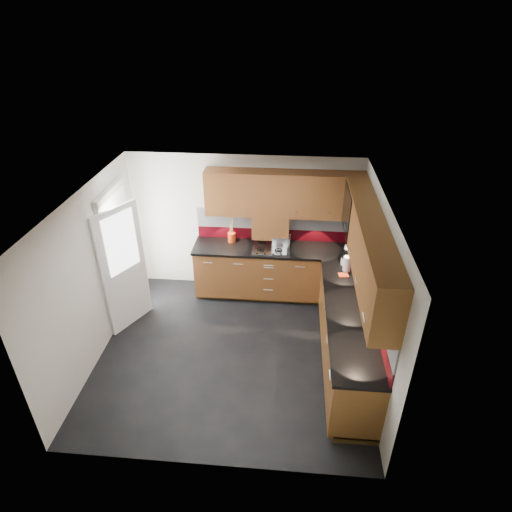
# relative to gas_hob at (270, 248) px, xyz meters

# --- Properties ---
(room) EXTENTS (4.00, 3.80, 2.64)m
(room) POSITION_rel_gas_hob_xyz_m (-0.45, -1.47, 0.54)
(room) COLOR black
(base_cabinets) EXTENTS (2.70, 3.20, 0.95)m
(base_cabinets) POSITION_rel_gas_hob_xyz_m (0.62, -0.75, -0.52)
(base_cabinets) COLOR #573513
(base_cabinets) RESTS_ON room
(countertop) EXTENTS (2.72, 3.22, 0.04)m
(countertop) POSITION_rel_gas_hob_xyz_m (0.60, -0.77, -0.03)
(countertop) COLOR black
(countertop) RESTS_ON base_cabinets
(backsplash) EXTENTS (2.70, 3.20, 0.54)m
(backsplash) POSITION_rel_gas_hob_xyz_m (0.83, -0.54, 0.26)
(backsplash) COLOR maroon
(backsplash) RESTS_ON countertop
(upper_cabinets) EXTENTS (2.50, 3.20, 0.72)m
(upper_cabinets) POSITION_rel_gas_hob_xyz_m (0.78, -0.69, 0.88)
(upper_cabinets) COLOR #573513
(upper_cabinets) RESTS_ON room
(extractor_hood) EXTENTS (0.60, 0.33, 0.40)m
(extractor_hood) POSITION_rel_gas_hob_xyz_m (0.00, 0.17, 0.33)
(extractor_hood) COLOR #573513
(extractor_hood) RESTS_ON room
(glass_cabinet) EXTENTS (0.32, 0.80, 0.66)m
(glass_cabinet) POSITION_rel_gas_hob_xyz_m (1.26, -0.40, 0.91)
(glass_cabinet) COLOR black
(glass_cabinet) RESTS_ON room
(back_door) EXTENTS (0.42, 1.19, 2.04)m
(back_door) POSITION_rel_gas_hob_xyz_m (-2.23, -0.72, 0.08)
(back_door) COLOR white
(back_door) RESTS_ON room
(gas_hob) EXTENTS (0.56, 0.49, 0.04)m
(gas_hob) POSITION_rel_gas_hob_xyz_m (0.00, 0.00, 0.00)
(gas_hob) COLOR silver
(gas_hob) RESTS_ON countertop
(utensil_pot) EXTENTS (0.13, 0.13, 0.47)m
(utensil_pot) POSITION_rel_gas_hob_xyz_m (-0.66, 0.18, 0.09)
(utensil_pot) COLOR #C73E12
(utensil_pot) RESTS_ON countertop
(toaster) EXTENTS (0.30, 0.19, 0.21)m
(toaster) POSITION_rel_gas_hob_xyz_m (0.18, 0.07, 0.09)
(toaster) COLOR silver
(toaster) RESTS_ON countertop
(food_processor) EXTENTS (0.19, 0.19, 0.32)m
(food_processor) POSITION_rel_gas_hob_xyz_m (1.22, -0.39, 0.13)
(food_processor) COLOR white
(food_processor) RESTS_ON countertop
(paper_towel) EXTENTS (0.12, 0.12, 0.24)m
(paper_towel) POSITION_rel_gas_hob_xyz_m (1.19, -0.58, 0.10)
(paper_towel) COLOR white
(paper_towel) RESTS_ON countertop
(orange_cloth) EXTENTS (0.16, 0.14, 0.02)m
(orange_cloth) POSITION_rel_gas_hob_xyz_m (1.13, -0.72, -0.01)
(orange_cloth) COLOR #F4511B
(orange_cloth) RESTS_ON countertop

